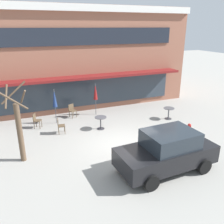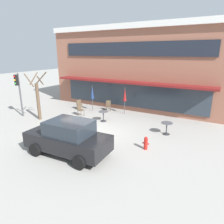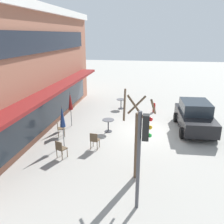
# 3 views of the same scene
# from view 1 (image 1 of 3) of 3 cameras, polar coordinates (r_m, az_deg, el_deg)

# --- Properties ---
(ground_plane) EXTENTS (80.00, 80.00, 0.00)m
(ground_plane) POSITION_cam_1_polar(r_m,az_deg,el_deg) (12.37, 3.01, -7.99)
(ground_plane) COLOR #9E9B93
(building_facade) EXTENTS (16.06, 9.10, 7.15)m
(building_facade) POSITION_cam_1_polar(r_m,az_deg,el_deg) (20.49, -9.12, 13.50)
(building_facade) COLOR #935B47
(building_facade) RESTS_ON ground
(cafe_table_near_wall) EXTENTS (0.70, 0.70, 0.76)m
(cafe_table_near_wall) POSITION_cam_1_polar(r_m,az_deg,el_deg) (14.04, -2.75, -2.15)
(cafe_table_near_wall) COLOR #333338
(cafe_table_near_wall) RESTS_ON ground
(cafe_table_streetside) EXTENTS (0.70, 0.70, 0.76)m
(cafe_table_streetside) POSITION_cam_1_polar(r_m,az_deg,el_deg) (15.99, 13.49, 0.11)
(cafe_table_streetside) COLOR #333338
(cafe_table_streetside) RESTS_ON ground
(patio_umbrella_green_folded) EXTENTS (0.28, 0.28, 2.20)m
(patio_umbrella_green_folded) POSITION_cam_1_polar(r_m,az_deg,el_deg) (14.93, -13.66, 3.18)
(patio_umbrella_green_folded) COLOR #4C4C51
(patio_umbrella_green_folded) RESTS_ON ground
(patio_umbrella_cream_folded) EXTENTS (0.28, 0.28, 2.20)m
(patio_umbrella_cream_folded) POSITION_cam_1_polar(r_m,az_deg,el_deg) (16.06, -4.01, 4.88)
(patio_umbrella_cream_folded) COLOR #4C4C51
(patio_umbrella_cream_folded) RESTS_ON ground
(cafe_chair_0) EXTENTS (0.52, 0.52, 0.89)m
(cafe_chair_0) POSITION_cam_1_polar(r_m,az_deg,el_deg) (16.10, -9.60, 0.57)
(cafe_chair_0) COLOR brown
(cafe_chair_0) RESTS_ON ground
(cafe_chair_1) EXTENTS (0.53, 0.53, 0.89)m
(cafe_chair_1) POSITION_cam_1_polar(r_m,az_deg,el_deg) (14.88, -17.78, -1.78)
(cafe_chair_1) COLOR brown
(cafe_chair_1) RESTS_ON ground
(cafe_chair_2) EXTENTS (0.44, 0.44, 0.89)m
(cafe_chair_2) POSITION_cam_1_polar(r_m,az_deg,el_deg) (13.75, -12.42, -3.06)
(cafe_chair_2) COLOR brown
(cafe_chair_2) RESTS_ON ground
(parked_sedan) EXTENTS (4.27, 2.16, 1.76)m
(parked_sedan) POSITION_cam_1_polar(r_m,az_deg,el_deg) (10.28, 13.08, -9.14)
(parked_sedan) COLOR black
(parked_sedan) RESTS_ON ground
(street_tree) EXTENTS (1.16, 1.27, 3.56)m
(street_tree) POSITION_cam_1_polar(r_m,az_deg,el_deg) (11.11, -21.48, -3.46)
(street_tree) COLOR brown
(street_tree) RESTS_ON ground
(fire_hydrant) EXTENTS (0.36, 0.20, 0.71)m
(fire_hydrant) POSITION_cam_1_polar(r_m,az_deg,el_deg) (13.97, 18.03, -4.00)
(fire_hydrant) COLOR red
(fire_hydrant) RESTS_ON ground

